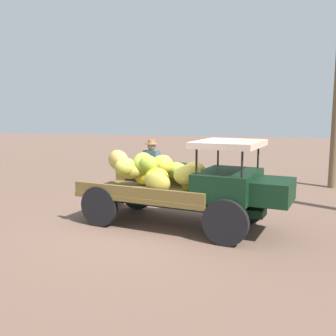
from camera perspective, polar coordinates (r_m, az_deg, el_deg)
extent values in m
plane|color=brown|center=(8.32, -2.12, -8.72)|extent=(60.00, 60.00, 0.00)
cube|color=black|center=(8.37, 0.62, -5.17)|extent=(4.00, 1.33, 0.16)
cylinder|color=black|center=(8.65, 11.68, -5.24)|extent=(0.88, 0.33, 0.87)
cylinder|color=black|center=(7.15, 8.53, -8.05)|extent=(0.88, 0.33, 0.87)
cylinder|color=black|center=(9.68, -4.63, -3.62)|extent=(0.88, 0.33, 0.87)
cylinder|color=black|center=(8.38, -10.18, -5.64)|extent=(0.88, 0.33, 0.87)
cube|color=brown|center=(8.52, -2.13, -3.68)|extent=(3.31, 2.35, 0.10)
cube|color=brown|center=(9.19, 0.19, -1.76)|extent=(2.94, 0.75, 0.22)
cube|color=brown|center=(7.81, -4.88, -3.64)|extent=(2.94, 0.75, 0.22)
cube|color=black|center=(7.83, 8.95, -2.45)|extent=(1.41, 1.73, 0.55)
cube|color=black|center=(7.63, 15.43, -3.35)|extent=(0.92, 1.19, 0.44)
cylinder|color=black|center=(8.25, 13.27, 1.86)|extent=(0.04, 0.04, 0.55)
cylinder|color=black|center=(7.01, 10.97, 0.78)|extent=(0.04, 0.04, 0.55)
cylinder|color=black|center=(8.48, 7.46, 2.19)|extent=(0.04, 0.04, 0.55)
cylinder|color=black|center=(7.28, 4.26, 1.20)|extent=(0.04, 0.04, 0.55)
cube|color=#C9AD98|center=(7.71, 9.09, 3.58)|extent=(1.53, 1.76, 0.12)
ellipsoid|color=yellow|center=(9.03, -3.67, -1.17)|extent=(0.56, 0.52, 0.41)
ellipsoid|color=gold|center=(8.84, -6.36, 0.15)|extent=(0.66, 0.68, 0.53)
ellipsoid|color=#7FBA2B|center=(8.83, -1.00, 0.36)|extent=(0.57, 0.58, 0.60)
ellipsoid|color=yellow|center=(8.07, -1.66, -1.68)|extent=(0.60, 0.62, 0.57)
ellipsoid|color=gold|center=(9.07, -3.28, -0.64)|extent=(0.64, 0.64, 0.48)
ellipsoid|color=gold|center=(7.79, -1.56, -2.19)|extent=(0.71, 0.61, 0.51)
ellipsoid|color=gold|center=(8.71, -0.78, 0.42)|extent=(0.82, 0.82, 0.61)
ellipsoid|color=gold|center=(9.08, -7.39, 1.14)|extent=(0.84, 0.83, 0.59)
ellipsoid|color=gold|center=(8.90, -5.68, -0.40)|extent=(0.62, 0.55, 0.48)
ellipsoid|color=#ACBF3C|center=(8.86, -3.67, 0.69)|extent=(0.66, 0.65, 0.54)
ellipsoid|color=#B1C046|center=(8.23, 3.81, -2.25)|extent=(0.65, 0.61, 0.45)
ellipsoid|color=gold|center=(7.64, 2.97, -1.15)|extent=(0.60, 0.45, 0.47)
ellipsoid|color=#92B130|center=(8.18, -2.93, 0.62)|extent=(0.60, 0.60, 0.46)
ellipsoid|color=#8CAD37|center=(8.79, 1.30, -0.38)|extent=(0.70, 0.72, 0.50)
ellipsoid|color=gold|center=(8.41, 3.91, -0.48)|extent=(0.61, 0.62, 0.55)
cylinder|color=#C1B2A6|center=(10.20, -1.80, -3.16)|extent=(0.15, 0.15, 0.80)
cylinder|color=#C1B2A6|center=(10.34, -3.00, -3.01)|extent=(0.15, 0.15, 0.80)
cube|color=#445B6A|center=(10.15, -2.43, 0.87)|extent=(0.46, 0.36, 0.63)
cylinder|color=#445B6A|center=(10.00, -2.28, 1.30)|extent=(0.23, 0.41, 0.10)
cylinder|color=#445B6A|center=(10.11, -3.22, 1.37)|extent=(0.39, 0.30, 0.10)
sphere|color=#967750|center=(10.11, -2.44, 3.25)|extent=(0.22, 0.22, 0.22)
cylinder|color=#9B744D|center=(10.10, -2.45, 3.62)|extent=(0.34, 0.34, 0.02)
cylinder|color=#9B744D|center=(10.09, -2.45, 3.96)|extent=(0.20, 0.20, 0.10)
cube|color=#845C4A|center=(10.37, -7.85, -3.98)|extent=(0.57, 0.51, 0.47)
ellipsoid|color=gold|center=(10.61, 7.79, -4.15)|extent=(0.68, 0.72, 0.33)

